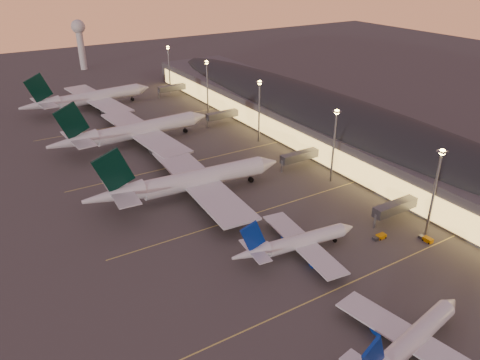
{
  "coord_description": "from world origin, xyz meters",
  "views": [
    {
      "loc": [
        -67.8,
        -67.78,
        71.57
      ],
      "look_at": [
        2.0,
        45.0,
        7.0
      ],
      "focal_mm": 35.0,
      "sensor_mm": 36.0,
      "label": 1
    }
  ],
  "objects_px": {
    "airliner_wide_mid": "(134,131)",
    "baggage_tug_d": "(426,239)",
    "airliner_narrow_north": "(296,243)",
    "radar_tower": "(79,36)",
    "airliner_wide_near": "(188,181)",
    "airliner_narrow_south": "(409,343)",
    "baggage_tug_c": "(380,237)",
    "airliner_wide_far": "(89,98)"
  },
  "relations": [
    {
      "from": "airliner_wide_far",
      "to": "baggage_tug_c",
      "type": "bearing_deg",
      "value": -84.44
    },
    {
      "from": "radar_tower",
      "to": "baggage_tug_d",
      "type": "distance_m",
      "value": 264.32
    },
    {
      "from": "airliner_narrow_south",
      "to": "baggage_tug_d",
      "type": "xyz_separation_m",
      "value": [
        37.56,
        25.14,
        -2.93
      ]
    },
    {
      "from": "airliner_narrow_north",
      "to": "radar_tower",
      "type": "xyz_separation_m",
      "value": [
        11.37,
        248.2,
        18.5
      ]
    },
    {
      "from": "airliner_narrow_south",
      "to": "baggage_tug_d",
      "type": "distance_m",
      "value": 45.29
    },
    {
      "from": "airliner_wide_mid",
      "to": "radar_tower",
      "type": "bearing_deg",
      "value": 78.66
    },
    {
      "from": "radar_tower",
      "to": "baggage_tug_d",
      "type": "height_order",
      "value": "radar_tower"
    },
    {
      "from": "airliner_narrow_south",
      "to": "airliner_wide_mid",
      "type": "bearing_deg",
      "value": 82.35
    },
    {
      "from": "baggage_tug_c",
      "to": "baggage_tug_d",
      "type": "bearing_deg",
      "value": -33.52
    },
    {
      "from": "airliner_narrow_south",
      "to": "airliner_wide_far",
      "type": "distance_m",
      "value": 195.64
    },
    {
      "from": "airliner_narrow_south",
      "to": "radar_tower",
      "type": "distance_m",
      "value": 288.54
    },
    {
      "from": "baggage_tug_d",
      "to": "radar_tower",
      "type": "bearing_deg",
      "value": -176.29
    },
    {
      "from": "baggage_tug_c",
      "to": "baggage_tug_d",
      "type": "distance_m",
      "value": 12.59
    },
    {
      "from": "airliner_wide_far",
      "to": "baggage_tug_d",
      "type": "xyz_separation_m",
      "value": [
        44.59,
        -170.36,
        -5.0
      ]
    },
    {
      "from": "baggage_tug_c",
      "to": "airliner_narrow_south",
      "type": "bearing_deg",
      "value": -126.7
    },
    {
      "from": "airliner_wide_near",
      "to": "airliner_wide_mid",
      "type": "bearing_deg",
      "value": 92.34
    },
    {
      "from": "baggage_tug_c",
      "to": "baggage_tug_d",
      "type": "xyz_separation_m",
      "value": [
        10.07,
        -7.55,
        -0.01
      ]
    },
    {
      "from": "airliner_narrow_south",
      "to": "baggage_tug_d",
      "type": "relative_size",
      "value": 9.31
    },
    {
      "from": "airliner_narrow_north",
      "to": "baggage_tug_c",
      "type": "bearing_deg",
      "value": -8.86
    },
    {
      "from": "airliner_wide_near",
      "to": "baggage_tug_c",
      "type": "xyz_separation_m",
      "value": [
        33.96,
        -50.42,
        -4.93
      ]
    },
    {
      "from": "airliner_narrow_south",
      "to": "airliner_narrow_north",
      "type": "xyz_separation_m",
      "value": [
        3.11,
        39.39,
        -0.1
      ]
    },
    {
      "from": "airliner_narrow_south",
      "to": "baggage_tug_c",
      "type": "relative_size",
      "value": 9.06
    },
    {
      "from": "baggage_tug_c",
      "to": "airliner_wide_far",
      "type": "bearing_deg",
      "value": 105.32
    },
    {
      "from": "airliner_wide_near",
      "to": "baggage_tug_d",
      "type": "xyz_separation_m",
      "value": [
        44.04,
        -57.98,
        -4.94
      ]
    },
    {
      "from": "airliner_wide_mid",
      "to": "airliner_wide_far",
      "type": "distance_m",
      "value": 58.88
    },
    {
      "from": "radar_tower",
      "to": "baggage_tug_c",
      "type": "distance_m",
      "value": 256.11
    },
    {
      "from": "airliner_wide_near",
      "to": "baggage_tug_c",
      "type": "relative_size",
      "value": 16.04
    },
    {
      "from": "airliner_wide_far",
      "to": "baggage_tug_c",
      "type": "height_order",
      "value": "airliner_wide_far"
    },
    {
      "from": "airliner_wide_mid",
      "to": "baggage_tug_d",
      "type": "relative_size",
      "value": 17.15
    },
    {
      "from": "airliner_wide_near",
      "to": "baggage_tug_d",
      "type": "height_order",
      "value": "airliner_wide_near"
    },
    {
      "from": "airliner_wide_near",
      "to": "airliner_wide_mid",
      "type": "relative_size",
      "value": 0.96
    },
    {
      "from": "airliner_wide_mid",
      "to": "baggage_tug_d",
      "type": "height_order",
      "value": "airliner_wide_mid"
    },
    {
      "from": "airliner_wide_mid",
      "to": "baggage_tug_c",
      "type": "bearing_deg",
      "value": -76.45
    },
    {
      "from": "baggage_tug_c",
      "to": "airliner_wide_mid",
      "type": "bearing_deg",
      "value": 110.81
    },
    {
      "from": "airliner_wide_near",
      "to": "radar_tower",
      "type": "distance_m",
      "value": 206.19
    },
    {
      "from": "airliner_narrow_south",
      "to": "airliner_narrow_north",
      "type": "relative_size",
      "value": 1.03
    },
    {
      "from": "radar_tower",
      "to": "airliner_wide_far",
      "type": "bearing_deg",
      "value": -103.15
    },
    {
      "from": "airliner_narrow_north",
      "to": "baggage_tug_c",
      "type": "relative_size",
      "value": 8.83
    },
    {
      "from": "airliner_wide_near",
      "to": "baggage_tug_d",
      "type": "bearing_deg",
      "value": -49.08
    },
    {
      "from": "baggage_tug_c",
      "to": "airliner_wide_near",
      "type": "bearing_deg",
      "value": 127.31
    },
    {
      "from": "airliner_narrow_south",
      "to": "airliner_wide_far",
      "type": "bearing_deg",
      "value": 82.23
    },
    {
      "from": "airliner_narrow_south",
      "to": "baggage_tug_c",
      "type": "bearing_deg",
      "value": 40.12
    }
  ]
}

